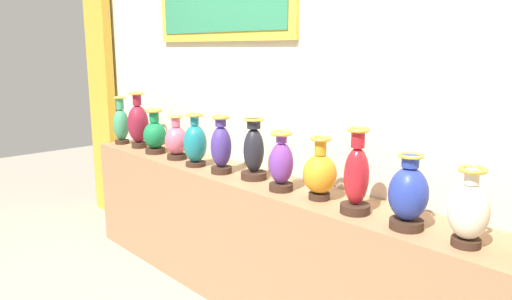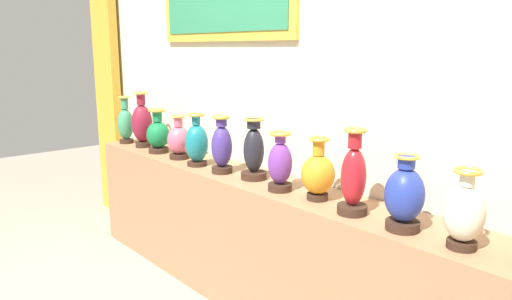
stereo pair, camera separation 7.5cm
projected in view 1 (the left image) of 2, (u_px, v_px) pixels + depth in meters
name	position (u px, v px, depth m)	size (l,w,h in m)	color
display_shelf	(256.00, 243.00, 3.03)	(3.37, 0.41, 0.83)	#99704C
back_wall	(286.00, 48.00, 2.97)	(5.32, 0.14, 3.20)	beige
curtain_gold	(102.00, 92.00, 4.66)	(0.39, 0.08, 2.38)	gold
vase_jade	(121.00, 124.00, 4.00)	(0.13, 0.13, 0.39)	#382319
vase_burgundy	(138.00, 123.00, 3.83)	(0.16, 0.16, 0.44)	#382319
vase_emerald	(155.00, 135.00, 3.64)	(0.17, 0.17, 0.33)	#382319
vase_rose	(176.00, 141.00, 3.45)	(0.16, 0.16, 0.31)	#382319
vase_teal	(195.00, 143.00, 3.24)	(0.16, 0.16, 0.36)	#382319
vase_indigo	(221.00, 147.00, 3.05)	(0.13, 0.13, 0.37)	#382319
vase_onyx	(254.00, 152.00, 2.91)	(0.16, 0.16, 0.37)	#382319
vase_violet	(281.00, 164.00, 2.68)	(0.13, 0.13, 0.33)	#382319
vase_amber	(320.00, 173.00, 2.52)	(0.18, 0.18, 0.33)	#382319
vase_crimson	(356.00, 177.00, 2.30)	(0.14, 0.14, 0.42)	#382319
vase_cobalt	(408.00, 195.00, 2.11)	(0.17, 0.17, 0.34)	#382319
vase_ivory	(469.00, 211.00, 1.92)	(0.16, 0.16, 0.33)	#382319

